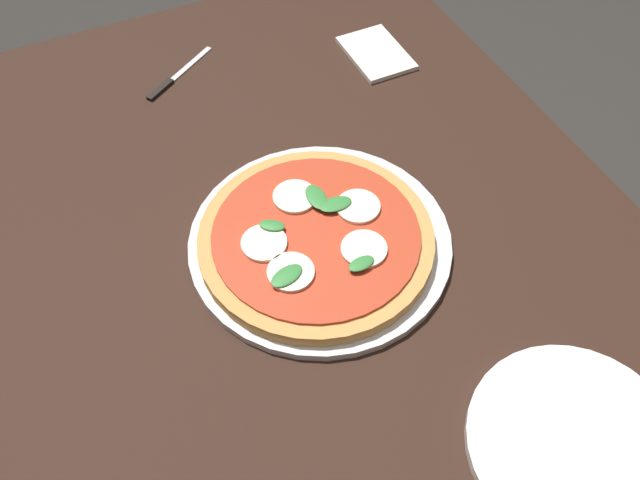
{
  "coord_description": "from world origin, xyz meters",
  "views": [
    {
      "loc": [
        -0.43,
        0.2,
        1.46
      ],
      "look_at": [
        0.08,
        -0.04,
        0.75
      ],
      "focal_mm": 38.45,
      "sensor_mm": 36.0,
      "label": 1
    }
  ],
  "objects_px": {
    "dining_table": "(318,338)",
    "knife": "(172,79)",
    "serving_tray": "(320,242)",
    "pizza": "(316,238)",
    "plate_white": "(576,445)",
    "napkin": "(376,53)"
  },
  "relations": [
    {
      "from": "dining_table",
      "to": "pizza",
      "type": "height_order",
      "value": "pizza"
    },
    {
      "from": "pizza",
      "to": "napkin",
      "type": "bearing_deg",
      "value": -38.73
    },
    {
      "from": "serving_tray",
      "to": "pizza",
      "type": "distance_m",
      "value": 0.02
    },
    {
      "from": "pizza",
      "to": "napkin",
      "type": "distance_m",
      "value": 0.43
    },
    {
      "from": "dining_table",
      "to": "serving_tray",
      "type": "distance_m",
      "value": 0.13
    },
    {
      "from": "dining_table",
      "to": "napkin",
      "type": "distance_m",
      "value": 0.51
    },
    {
      "from": "serving_tray",
      "to": "pizza",
      "type": "bearing_deg",
      "value": 120.79
    },
    {
      "from": "dining_table",
      "to": "pizza",
      "type": "xyz_separation_m",
      "value": [
        0.07,
        -0.03,
        0.12
      ]
    },
    {
      "from": "dining_table",
      "to": "serving_tray",
      "type": "xyz_separation_m",
      "value": [
        0.08,
        -0.04,
        0.1
      ]
    },
    {
      "from": "serving_tray",
      "to": "knife",
      "type": "bearing_deg",
      "value": 10.35
    },
    {
      "from": "serving_tray",
      "to": "napkin",
      "type": "height_order",
      "value": "serving_tray"
    },
    {
      "from": "pizza",
      "to": "knife",
      "type": "bearing_deg",
      "value": 9.14
    },
    {
      "from": "serving_tray",
      "to": "knife",
      "type": "xyz_separation_m",
      "value": [
        0.41,
        0.07,
        -0.0
      ]
    },
    {
      "from": "pizza",
      "to": "plate_white",
      "type": "height_order",
      "value": "pizza"
    },
    {
      "from": "dining_table",
      "to": "plate_white",
      "type": "height_order",
      "value": "plate_white"
    },
    {
      "from": "plate_white",
      "to": "serving_tray",
      "type": "bearing_deg",
      "value": 19.7
    },
    {
      "from": "dining_table",
      "to": "serving_tray",
      "type": "relative_size",
      "value": 3.93
    },
    {
      "from": "plate_white",
      "to": "pizza",
      "type": "bearing_deg",
      "value": 21.06
    },
    {
      "from": "serving_tray",
      "to": "pizza",
      "type": "xyz_separation_m",
      "value": [
        -0.0,
        0.01,
        0.02
      ]
    },
    {
      "from": "dining_table",
      "to": "knife",
      "type": "distance_m",
      "value": 0.5
    },
    {
      "from": "dining_table",
      "to": "serving_tray",
      "type": "height_order",
      "value": "serving_tray"
    },
    {
      "from": "dining_table",
      "to": "pizza",
      "type": "distance_m",
      "value": 0.14
    }
  ]
}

